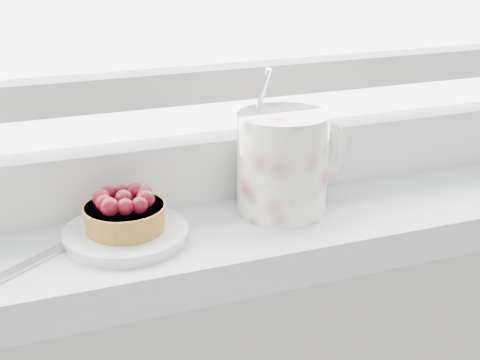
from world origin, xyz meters
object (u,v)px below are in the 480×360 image
raspberry_tart (125,212)px  fork (56,250)px  floral_mug (285,160)px  saucer (126,234)px

raspberry_tart → fork: raspberry_tart is taller
raspberry_tart → fork: 0.07m
floral_mug → raspberry_tart: bearing=-175.9°
raspberry_tart → saucer: bearing=81.0°
saucer → floral_mug: 0.18m
saucer → fork: (-0.07, -0.00, -0.00)m
raspberry_tart → fork: bearing=-179.1°
fork → saucer: bearing=0.9°
floral_mug → fork: floral_mug is taller
raspberry_tart → fork: size_ratio=0.45×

